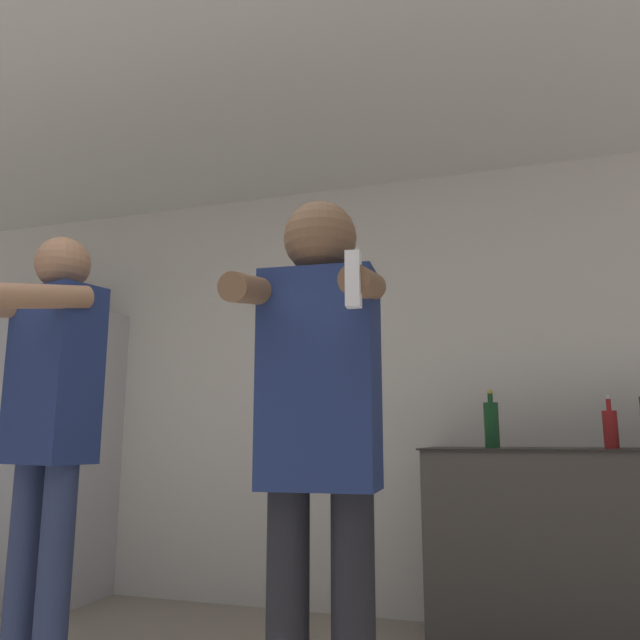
# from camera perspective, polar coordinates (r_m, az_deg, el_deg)

# --- Properties ---
(wall_back) EXTENTS (7.00, 0.06, 2.55)m
(wall_back) POSITION_cam_1_polar(r_m,az_deg,el_deg) (3.83, 1.06, -6.34)
(wall_back) COLOR silver
(wall_back) RESTS_ON ground_plane
(ceiling_slab) EXTENTS (7.00, 3.39, 0.05)m
(ceiling_slab) POSITION_cam_1_polar(r_m,az_deg,el_deg) (2.92, -8.02, 22.42)
(ceiling_slab) COLOR silver
(ceiling_slab) RESTS_ON wall_back
(refrigerator) EXTENTS (0.63, 0.72, 1.80)m
(refrigerator) POSITION_cam_1_polar(r_m,az_deg,el_deg) (4.35, -23.78, -10.90)
(refrigerator) COLOR silver
(refrigerator) RESTS_ON ground_plane
(counter) EXTENTS (1.46, 0.64, 0.93)m
(counter) POSITION_cam_1_polar(r_m,az_deg,el_deg) (3.37, 22.97, -18.72)
(counter) COLOR #47423D
(counter) RESTS_ON ground_plane
(bottle_brown_liquor) EXTENTS (0.07, 0.07, 0.29)m
(bottle_brown_liquor) POSITION_cam_1_polar(r_m,az_deg,el_deg) (3.26, 15.41, -9.13)
(bottle_brown_liquor) COLOR #194723
(bottle_brown_liquor) RESTS_ON counter
(bottle_red_label) EXTENTS (0.07, 0.07, 0.25)m
(bottle_red_label) POSITION_cam_1_polar(r_m,az_deg,el_deg) (3.28, 25.03, -8.95)
(bottle_red_label) COLOR maroon
(bottle_red_label) RESTS_ON counter
(person_woman_foreground) EXTENTS (0.42, 0.44, 1.69)m
(person_woman_foreground) POSITION_cam_1_polar(r_m,az_deg,el_deg) (1.80, -0.05, -10.09)
(person_woman_foreground) COLOR black
(person_woman_foreground) RESTS_ON ground_plane
(person_man_side) EXTENTS (0.50, 0.57, 1.77)m
(person_man_side) POSITION_cam_1_polar(r_m,az_deg,el_deg) (2.58, -23.63, -7.97)
(person_man_side) COLOR navy
(person_man_side) RESTS_ON ground_plane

